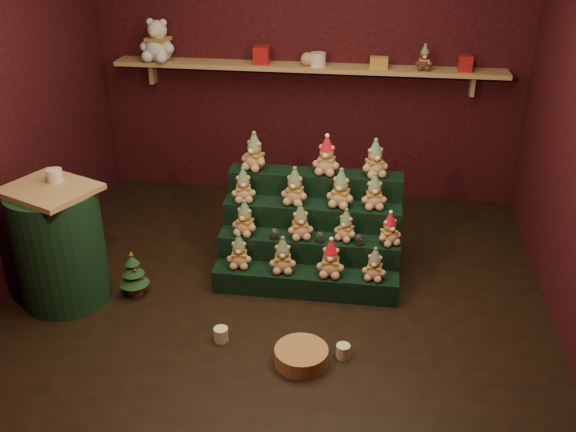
% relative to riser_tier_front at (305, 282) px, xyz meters
% --- Properties ---
extents(ground, '(4.00, 4.00, 0.00)m').
position_rel_riser_tier_front_xyz_m(ground, '(-0.20, -0.14, -0.09)').
color(ground, black).
rests_on(ground, ground).
extents(back_wall, '(4.00, 0.10, 2.80)m').
position_rel_riser_tier_front_xyz_m(back_wall, '(-0.20, 1.91, 1.31)').
color(back_wall, black).
rests_on(back_wall, ground).
extents(front_wall, '(4.00, 0.10, 2.80)m').
position_rel_riser_tier_front_xyz_m(front_wall, '(-0.20, -2.19, 1.31)').
color(front_wall, black).
rests_on(front_wall, ground).
extents(back_shelf, '(3.60, 0.26, 0.24)m').
position_rel_riser_tier_front_xyz_m(back_shelf, '(-0.20, 1.73, 1.20)').
color(back_shelf, '#A68B53').
rests_on(back_shelf, ground).
extents(riser_tier_front, '(1.40, 0.22, 0.18)m').
position_rel_riser_tier_front_xyz_m(riser_tier_front, '(0.00, 0.00, 0.00)').
color(riser_tier_front, black).
rests_on(riser_tier_front, ground).
extents(riser_tier_midfront, '(1.40, 0.22, 0.36)m').
position_rel_riser_tier_front_xyz_m(riser_tier_midfront, '(0.00, 0.22, 0.09)').
color(riser_tier_midfront, black).
rests_on(riser_tier_midfront, ground).
extents(riser_tier_midback, '(1.40, 0.22, 0.54)m').
position_rel_riser_tier_front_xyz_m(riser_tier_midback, '(0.00, 0.44, 0.18)').
color(riser_tier_midback, black).
rests_on(riser_tier_midback, ground).
extents(riser_tier_back, '(1.40, 0.22, 0.72)m').
position_rel_riser_tier_front_xyz_m(riser_tier_back, '(0.00, 0.66, 0.27)').
color(riser_tier_back, black).
rests_on(riser_tier_back, ground).
extents(teddy_0, '(0.21, 0.19, 0.27)m').
position_rel_riser_tier_front_xyz_m(teddy_0, '(-0.51, 0.02, 0.22)').
color(teddy_0, tan).
rests_on(teddy_0, riser_tier_front).
extents(teddy_1, '(0.22, 0.20, 0.28)m').
position_rel_riser_tier_front_xyz_m(teddy_1, '(-0.17, -0.00, 0.23)').
color(teddy_1, tan).
rests_on(teddy_1, riser_tier_front).
extents(teddy_2, '(0.21, 0.19, 0.29)m').
position_rel_riser_tier_front_xyz_m(teddy_2, '(0.19, -0.01, 0.24)').
color(teddy_2, tan).
rests_on(teddy_2, riser_tier_front).
extents(teddy_3, '(0.20, 0.18, 0.25)m').
position_rel_riser_tier_front_xyz_m(teddy_3, '(0.51, -0.01, 0.21)').
color(teddy_3, tan).
rests_on(teddy_3, riser_tier_front).
extents(teddy_4, '(0.23, 0.22, 0.28)m').
position_rel_riser_tier_front_xyz_m(teddy_4, '(-0.50, 0.21, 0.41)').
color(teddy_4, tan).
rests_on(teddy_4, riser_tier_midfront).
extents(teddy_5, '(0.24, 0.22, 0.27)m').
position_rel_riser_tier_front_xyz_m(teddy_5, '(-0.07, 0.21, 0.41)').
color(teddy_5, tan).
rests_on(teddy_5, riser_tier_midfront).
extents(teddy_6, '(0.23, 0.22, 0.25)m').
position_rel_riser_tier_front_xyz_m(teddy_6, '(0.28, 0.23, 0.39)').
color(teddy_6, tan).
rests_on(teddy_6, riser_tier_midfront).
extents(teddy_7, '(0.24, 0.23, 0.25)m').
position_rel_riser_tier_front_xyz_m(teddy_7, '(0.61, 0.21, 0.40)').
color(teddy_7, tan).
rests_on(teddy_7, riser_tier_midfront).
extents(teddy_8, '(0.23, 0.21, 0.27)m').
position_rel_riser_tier_front_xyz_m(teddy_8, '(-0.55, 0.43, 0.59)').
color(teddy_8, tan).
rests_on(teddy_8, riser_tier_midback).
extents(teddy_9, '(0.24, 0.22, 0.29)m').
position_rel_riser_tier_front_xyz_m(teddy_9, '(-0.14, 0.43, 0.60)').
color(teddy_9, tan).
rests_on(teddy_9, riser_tier_midback).
extents(teddy_10, '(0.25, 0.24, 0.30)m').
position_rel_riser_tier_front_xyz_m(teddy_10, '(0.22, 0.44, 0.60)').
color(teddy_10, tan).
rests_on(teddy_10, riser_tier_midback).
extents(teddy_11, '(0.22, 0.21, 0.28)m').
position_rel_riser_tier_front_xyz_m(teddy_11, '(0.48, 0.45, 0.59)').
color(teddy_11, tan).
rests_on(teddy_11, riser_tier_midback).
extents(teddy_12, '(0.28, 0.27, 0.31)m').
position_rel_riser_tier_front_xyz_m(teddy_12, '(-0.50, 0.65, 0.78)').
color(teddy_12, tan).
rests_on(teddy_12, riser_tier_back).
extents(teddy_13, '(0.24, 0.23, 0.31)m').
position_rel_riser_tier_front_xyz_m(teddy_13, '(0.09, 0.64, 0.78)').
color(teddy_13, tan).
rests_on(teddy_13, riser_tier_back).
extents(teddy_14, '(0.27, 0.26, 0.30)m').
position_rel_riser_tier_front_xyz_m(teddy_14, '(0.47, 0.65, 0.78)').
color(teddy_14, tan).
rests_on(teddy_14, riser_tier_back).
extents(snow_globe_a, '(0.07, 0.07, 0.09)m').
position_rel_riser_tier_front_xyz_m(snow_globe_a, '(-0.26, 0.16, 0.32)').
color(snow_globe_a, black).
rests_on(snow_globe_a, riser_tier_midfront).
extents(snow_globe_b, '(0.07, 0.07, 0.09)m').
position_rel_riser_tier_front_xyz_m(snow_globe_b, '(0.09, 0.16, 0.31)').
color(snow_globe_b, black).
rests_on(snow_globe_b, riser_tier_midfront).
extents(snow_globe_c, '(0.07, 0.07, 0.09)m').
position_rel_riser_tier_front_xyz_m(snow_globe_c, '(0.39, 0.16, 0.32)').
color(snow_globe_c, black).
rests_on(snow_globe_c, riser_tier_midfront).
extents(side_table, '(0.74, 0.69, 0.91)m').
position_rel_riser_tier_front_xyz_m(side_table, '(-1.76, -0.31, 0.36)').
color(side_table, '#A68B53').
rests_on(side_table, ground).
extents(table_ornament, '(0.11, 0.11, 0.09)m').
position_rel_riser_tier_front_xyz_m(table_ornament, '(-1.76, -0.21, 0.87)').
color(table_ornament, beige).
rests_on(table_ornament, side_table).
extents(mini_christmas_tree, '(0.22, 0.22, 0.38)m').
position_rel_riser_tier_front_xyz_m(mini_christmas_tree, '(-1.27, -0.21, 0.09)').
color(mini_christmas_tree, '#4D271B').
rests_on(mini_christmas_tree, ground).
extents(mug_left, '(0.10, 0.10, 0.10)m').
position_rel_riser_tier_front_xyz_m(mug_left, '(-0.50, -0.66, -0.04)').
color(mug_left, beige).
rests_on(mug_left, ground).
extents(mug_right, '(0.09, 0.09, 0.09)m').
position_rel_riser_tier_front_xyz_m(mug_right, '(0.34, -0.72, -0.04)').
color(mug_right, beige).
rests_on(mug_right, ground).
extents(wicker_basket, '(0.45, 0.45, 0.11)m').
position_rel_riser_tier_front_xyz_m(wicker_basket, '(0.07, -0.82, -0.04)').
color(wicker_basket, '#AC7A45').
rests_on(wicker_basket, ground).
extents(white_bear, '(0.40, 0.37, 0.48)m').
position_rel_riser_tier_front_xyz_m(white_bear, '(-1.59, 1.70, 1.47)').
color(white_bear, silver).
rests_on(white_bear, back_shelf).
extents(brown_bear, '(0.16, 0.15, 0.22)m').
position_rel_riser_tier_front_xyz_m(brown_bear, '(0.84, 1.70, 1.34)').
color(brown_bear, '#452517').
rests_on(brown_bear, back_shelf).
extents(gift_tin_red_a, '(0.14, 0.14, 0.16)m').
position_rel_riser_tier_front_xyz_m(gift_tin_red_a, '(-0.62, 1.71, 1.31)').
color(gift_tin_red_a, '#AC1C1A').
rests_on(gift_tin_red_a, back_shelf).
extents(gift_tin_cream, '(0.14, 0.14, 0.12)m').
position_rel_riser_tier_front_xyz_m(gift_tin_cream, '(-0.10, 1.71, 1.29)').
color(gift_tin_cream, beige).
rests_on(gift_tin_cream, back_shelf).
extents(gift_tin_red_b, '(0.12, 0.12, 0.14)m').
position_rel_riser_tier_front_xyz_m(gift_tin_red_b, '(1.20, 1.71, 1.30)').
color(gift_tin_red_b, '#AC1C1A').
rests_on(gift_tin_red_b, back_shelf).
extents(shelf_plush_ball, '(0.12, 0.12, 0.12)m').
position_rel_riser_tier_front_xyz_m(shelf_plush_ball, '(-0.20, 1.71, 1.29)').
color(shelf_plush_ball, tan).
rests_on(shelf_plush_ball, back_shelf).
extents(scarf_gift_box, '(0.16, 0.10, 0.10)m').
position_rel_riser_tier_front_xyz_m(scarf_gift_box, '(0.45, 1.71, 1.28)').
color(scarf_gift_box, orange).
rests_on(scarf_gift_box, back_shelf).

